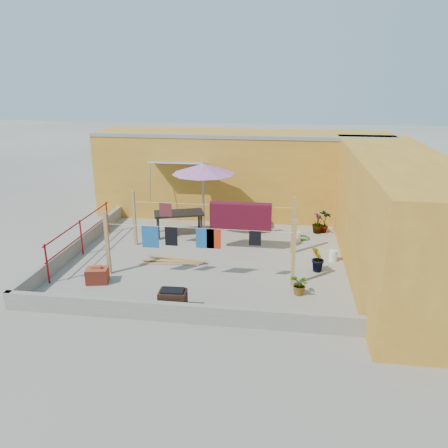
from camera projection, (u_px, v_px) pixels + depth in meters
The scene contains 21 objects.
ground at pixel (208, 259), 13.08m from camera, with size 80.00×80.00×0.00m, color #9E998E.
wall_back at pixel (241, 174), 16.90m from camera, with size 11.00×3.27×3.21m.
wall_right at pixel (395, 215), 11.88m from camera, with size 2.40×9.00×3.20m, color gold.
parapet_front at pixel (179, 313), 9.66m from camera, with size 8.30×0.16×0.44m, color gray.
parapet_left at pixel (78, 245), 13.56m from camera, with size 0.16×7.30×0.44m, color gray.
red_railing at pixel (81, 232), 13.18m from camera, with size 0.05×4.20×1.10m.
clothesline_rig at pixel (233, 220), 13.15m from camera, with size 5.09×2.35×1.80m.
patio_umbrella at pixel (203, 169), 14.44m from camera, with size 2.18×2.18×2.53m.
outdoor_table at pixel (179, 214), 14.92m from camera, with size 1.84×1.31×0.78m.
brick_stack at pixel (97, 275), 11.50m from camera, with size 0.63×0.51×0.49m.
lumber_pile at pixel (173, 261), 12.77m from camera, with size 1.96×0.57×0.12m.
brazier at pixel (173, 301), 10.05m from camera, with size 0.64×0.45×0.56m.
white_basin at pixel (215, 313), 9.98m from camera, with size 0.51×0.51×0.09m.
water_jug_a at pixel (297, 237), 14.37m from camera, with size 0.24×0.24×0.38m.
water_jug_b at pixel (333, 256), 12.86m from camera, with size 0.25×0.25×0.38m.
green_hose at pixel (303, 238), 14.68m from camera, with size 0.48×0.48×0.07m.
plant_back_a at pixel (262, 222), 15.23m from camera, with size 0.64×0.56×0.71m, color #235E1B.
plant_back_b at pixel (318, 223), 15.14m from camera, with size 0.39×0.39×0.71m, color #235E1B.
plant_right_a at pixel (325, 221), 15.11m from camera, with size 0.45×0.30×0.85m, color #235E1B.
plant_right_b at pixel (318, 259), 12.07m from camera, with size 0.43×0.35×0.78m, color #235E1B.
plant_right_c at pixel (300, 285), 10.84m from camera, with size 0.49×0.42×0.54m, color #235E1B.
Camera 1 is at (2.18, -11.87, 5.18)m, focal length 35.00 mm.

